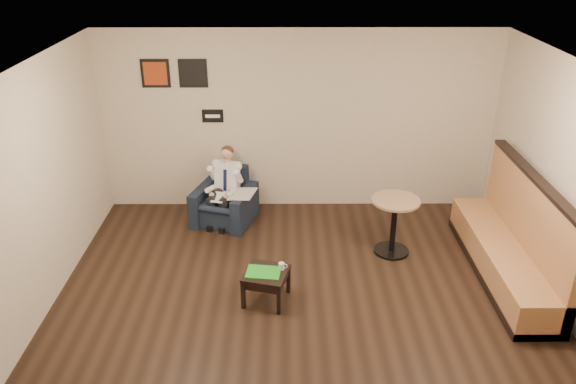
{
  "coord_description": "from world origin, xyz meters",
  "views": [
    {
      "loc": [
        -0.2,
        -5.17,
        4.13
      ],
      "look_at": [
        -0.17,
        1.2,
        1.07
      ],
      "focal_mm": 35.0,
      "sensor_mm": 36.0,
      "label": 1
    }
  ],
  "objects_px": {
    "green_folder": "(263,272)",
    "smartphone": "(273,266)",
    "armchair": "(224,197)",
    "banquette": "(508,229)",
    "seated_man": "(221,191)",
    "side_table": "(266,286)",
    "cafe_table": "(393,226)",
    "coffee_mug": "(281,266)"
  },
  "relations": [
    {
      "from": "smartphone",
      "to": "banquette",
      "type": "height_order",
      "value": "banquette"
    },
    {
      "from": "smartphone",
      "to": "cafe_table",
      "type": "height_order",
      "value": "cafe_table"
    },
    {
      "from": "green_folder",
      "to": "smartphone",
      "type": "height_order",
      "value": "green_folder"
    },
    {
      "from": "green_folder",
      "to": "cafe_table",
      "type": "height_order",
      "value": "cafe_table"
    },
    {
      "from": "armchair",
      "to": "cafe_table",
      "type": "distance_m",
      "value": 2.57
    },
    {
      "from": "smartphone",
      "to": "cafe_table",
      "type": "relative_size",
      "value": 0.15
    },
    {
      "from": "armchair",
      "to": "side_table",
      "type": "xyz_separation_m",
      "value": [
        0.7,
        -2.01,
        -0.2
      ]
    },
    {
      "from": "seated_man",
      "to": "coffee_mug",
      "type": "bearing_deg",
      "value": -47.02
    },
    {
      "from": "seated_man",
      "to": "banquette",
      "type": "height_order",
      "value": "banquette"
    },
    {
      "from": "cafe_table",
      "to": "smartphone",
      "type": "bearing_deg",
      "value": -149.07
    },
    {
      "from": "green_folder",
      "to": "coffee_mug",
      "type": "relative_size",
      "value": 4.74
    },
    {
      "from": "green_folder",
      "to": "smartphone",
      "type": "bearing_deg",
      "value": 50.86
    },
    {
      "from": "coffee_mug",
      "to": "smartphone",
      "type": "bearing_deg",
      "value": 147.72
    },
    {
      "from": "seated_man",
      "to": "side_table",
      "type": "height_order",
      "value": "seated_man"
    },
    {
      "from": "armchair",
      "to": "side_table",
      "type": "bearing_deg",
      "value": -54.1
    },
    {
      "from": "seated_man",
      "to": "coffee_mug",
      "type": "relative_size",
      "value": 12.96
    },
    {
      "from": "armchair",
      "to": "green_folder",
      "type": "distance_m",
      "value": 2.13
    },
    {
      "from": "green_folder",
      "to": "cafe_table",
      "type": "relative_size",
      "value": 0.49
    },
    {
      "from": "seated_man",
      "to": "cafe_table",
      "type": "height_order",
      "value": "seated_man"
    },
    {
      "from": "side_table",
      "to": "banquette",
      "type": "distance_m",
      "value": 3.11
    },
    {
      "from": "armchair",
      "to": "seated_man",
      "type": "bearing_deg",
      "value": -90.0
    },
    {
      "from": "side_table",
      "to": "banquette",
      "type": "relative_size",
      "value": 0.19
    },
    {
      "from": "side_table",
      "to": "green_folder",
      "type": "distance_m",
      "value": 0.21
    },
    {
      "from": "side_table",
      "to": "green_folder",
      "type": "xyz_separation_m",
      "value": [
        -0.03,
        -0.01,
        0.21
      ]
    },
    {
      "from": "seated_man",
      "to": "side_table",
      "type": "xyz_separation_m",
      "value": [
        0.73,
        -1.91,
        -0.35
      ]
    },
    {
      "from": "green_folder",
      "to": "smartphone",
      "type": "xyz_separation_m",
      "value": [
        0.11,
        0.14,
        -0.0
      ]
    },
    {
      "from": "armchair",
      "to": "smartphone",
      "type": "height_order",
      "value": "armchair"
    },
    {
      "from": "smartphone",
      "to": "cafe_table",
      "type": "distance_m",
      "value": 1.89
    },
    {
      "from": "armchair",
      "to": "cafe_table",
      "type": "height_order",
      "value": "cafe_table"
    },
    {
      "from": "smartphone",
      "to": "coffee_mug",
      "type": "bearing_deg",
      "value": -7.1
    },
    {
      "from": "coffee_mug",
      "to": "smartphone",
      "type": "height_order",
      "value": "coffee_mug"
    },
    {
      "from": "side_table",
      "to": "smartphone",
      "type": "relative_size",
      "value": 3.93
    },
    {
      "from": "seated_man",
      "to": "cafe_table",
      "type": "distance_m",
      "value": 2.57
    },
    {
      "from": "cafe_table",
      "to": "green_folder",
      "type": "bearing_deg",
      "value": -147.4
    },
    {
      "from": "banquette",
      "to": "cafe_table",
      "type": "bearing_deg",
      "value": 157.11
    },
    {
      "from": "armchair",
      "to": "side_table",
      "type": "height_order",
      "value": "armchair"
    },
    {
      "from": "smartphone",
      "to": "banquette",
      "type": "relative_size",
      "value": 0.05
    },
    {
      "from": "armchair",
      "to": "banquette",
      "type": "distance_m",
      "value": 4.01
    },
    {
      "from": "cafe_table",
      "to": "coffee_mug",
      "type": "bearing_deg",
      "value": -145.7
    },
    {
      "from": "armchair",
      "to": "coffee_mug",
      "type": "height_order",
      "value": "armchair"
    },
    {
      "from": "green_folder",
      "to": "cafe_table",
      "type": "distance_m",
      "value": 2.06
    },
    {
      "from": "armchair",
      "to": "cafe_table",
      "type": "bearing_deg",
      "value": -4.0
    }
  ]
}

